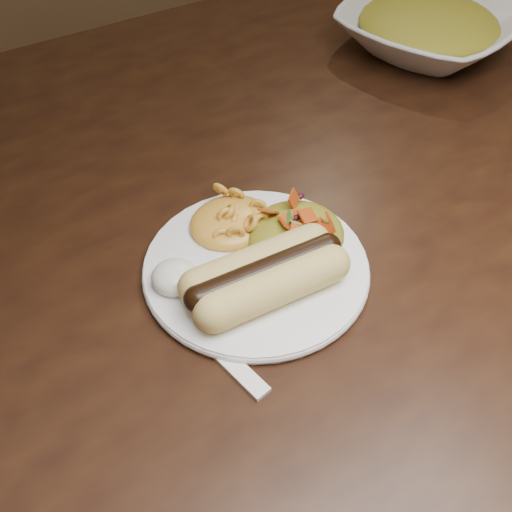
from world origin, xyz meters
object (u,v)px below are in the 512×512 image
table (266,242)px  plate (256,267)px  fork (224,356)px  serving_bowl (427,31)px

table → plate: bearing=-127.1°
plate → fork: plate is taller
fork → serving_bowl: 0.59m
fork → serving_bowl: (0.51, 0.31, 0.03)m
fork → table: bearing=38.4°
table → serving_bowl: size_ratio=6.76×
fork → serving_bowl: bearing=21.0°
plate → serving_bowl: serving_bowl is taller
table → fork: size_ratio=10.00×
plate → serving_bowl: 0.50m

